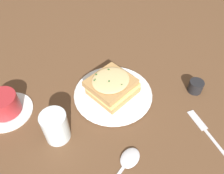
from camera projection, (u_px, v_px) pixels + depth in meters
ground_plane at (114, 97)px, 0.70m from camera, size 2.40×2.40×0.00m
dinner_plate at (112, 94)px, 0.70m from camera, size 0.25×0.25×0.01m
sandwich at (111, 86)px, 0.67m from camera, size 0.17×0.17×0.06m
teacup_with_saucer at (4, 106)px, 0.64m from camera, size 0.15×0.15×0.07m
water_glass at (56, 127)px, 0.57m from camera, size 0.07×0.07×0.09m
fork at (205, 130)px, 0.62m from camera, size 0.03×0.19×0.00m
spoon at (128, 161)px, 0.55m from camera, size 0.16×0.12×0.01m
condiment_pot at (196, 86)px, 0.70m from camera, size 0.05×0.05×0.04m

